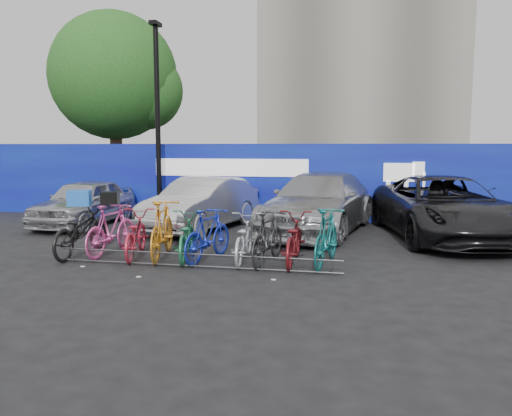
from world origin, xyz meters
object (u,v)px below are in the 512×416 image
(car_1, at_px, (202,204))
(bike_5, at_px, (208,235))
(bike_7, at_px, (268,238))
(bike_2, at_px, (135,234))
(car_0, at_px, (84,202))
(bike_8, at_px, (293,239))
(bike_0, at_px, (81,231))
(bike_3, at_px, (162,229))
(car_2, at_px, (319,203))
(bike_4, at_px, (186,236))
(bike_6, at_px, (243,239))
(tree, at_px, (120,79))
(bike_rack, at_px, (195,260))
(bike_1, at_px, (111,229))
(bike_9, at_px, (326,237))
(car_3, at_px, (444,208))
(lamppost, at_px, (158,116))

(car_1, distance_m, bike_5, 3.90)
(bike_7, bearing_deg, bike_2, 8.37)
(car_0, xyz_separation_m, bike_8, (6.67, -3.63, -0.18))
(bike_0, bearing_deg, bike_3, -176.94)
(car_0, distance_m, car_2, 6.88)
(bike_4, xyz_separation_m, bike_6, (1.20, 0.06, -0.01))
(tree, xyz_separation_m, bike_3, (5.82, -9.95, -4.46))
(car_1, distance_m, bike_0, 4.02)
(bike_3, height_order, bike_4, bike_3)
(car_0, height_order, bike_7, car_0)
(bike_rack, relative_size, car_0, 1.39)
(car_0, distance_m, bike_8, 7.60)
(car_0, relative_size, bike_0, 1.97)
(bike_7, bearing_deg, car_0, -22.37)
(bike_8, bearing_deg, bike_7, 11.77)
(bike_4, relative_size, bike_7, 1.04)
(bike_0, bearing_deg, car_2, -139.18)
(tree, height_order, bike_4, tree)
(bike_8, bearing_deg, car_1, -50.55)
(bike_4, bearing_deg, tree, -69.69)
(car_1, bearing_deg, bike_1, -91.06)
(bike_8, relative_size, bike_9, 1.02)
(car_0, relative_size, car_1, 0.91)
(bike_3, bearing_deg, car_3, -159.72)
(car_2, height_order, car_3, car_2)
(tree, bearing_deg, bike_7, -51.14)
(bike_rack, bearing_deg, bike_0, 167.35)
(bike_6, bearing_deg, bike_3, -2.15)
(tree, relative_size, car_1, 1.77)
(tree, height_order, bike_8, tree)
(lamppost, xyz_separation_m, bike_2, (1.65, -5.33, -2.78))
(car_0, height_order, car_3, car_3)
(bike_3, bearing_deg, bike_0, -7.26)
(tree, distance_m, car_2, 11.44)
(car_2, height_order, bike_3, car_2)
(bike_2, xyz_separation_m, bike_6, (2.31, 0.08, -0.02))
(car_2, distance_m, bike_8, 3.92)
(car_0, height_order, bike_3, car_0)
(bike_5, bearing_deg, bike_8, -163.85)
(car_3, bearing_deg, bike_4, -157.73)
(car_3, relative_size, bike_4, 3.07)
(bike_4, bearing_deg, lamppost, -74.64)
(car_3, bearing_deg, bike_5, -155.14)
(bike_4, bearing_deg, bike_9, 168.70)
(bike_7, bearing_deg, bike_6, -2.14)
(car_0, relative_size, bike_1, 2.19)
(bike_6, bearing_deg, car_1, -64.37)
(bike_5, bearing_deg, bike_6, -160.41)
(tree, bearing_deg, bike_rack, -57.55)
(bike_7, bearing_deg, bike_8, -158.69)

